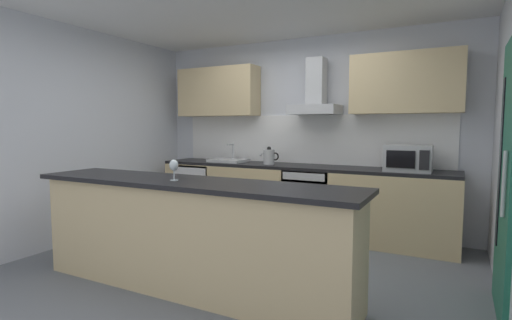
# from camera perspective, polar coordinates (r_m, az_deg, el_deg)

# --- Properties ---
(ground) EXTENTS (5.43, 4.54, 0.02)m
(ground) POSITION_cam_1_polar(r_m,az_deg,el_deg) (4.04, -2.15, -15.61)
(ground) COLOR slate
(wall_back) EXTENTS (5.43, 0.12, 2.60)m
(wall_back) POSITION_cam_1_polar(r_m,az_deg,el_deg) (5.45, 7.41, 3.78)
(wall_back) COLOR silver
(wall_back) RESTS_ON ground
(wall_left) EXTENTS (0.12, 4.54, 2.60)m
(wall_left) POSITION_cam_1_polar(r_m,az_deg,el_deg) (5.30, -24.14, 3.35)
(wall_left) COLOR silver
(wall_left) RESTS_ON ground
(backsplash_tile) EXTENTS (3.77, 0.02, 0.66)m
(backsplash_tile) POSITION_cam_1_polar(r_m,az_deg,el_deg) (5.38, 7.13, 3.02)
(backsplash_tile) COLOR white
(counter_back) EXTENTS (3.90, 0.60, 0.90)m
(counter_back) POSITION_cam_1_polar(r_m,az_deg,el_deg) (5.18, 5.84, -5.73)
(counter_back) COLOR #D1B784
(counter_back) RESTS_ON ground
(counter_island) EXTENTS (3.02, 0.64, 0.96)m
(counter_island) POSITION_cam_1_polar(r_m,az_deg,el_deg) (3.44, -9.77, -10.78)
(counter_island) COLOR #D1B784
(counter_island) RESTS_ON ground
(upper_cabinets) EXTENTS (3.85, 0.32, 0.70)m
(upper_cabinets) POSITION_cam_1_polar(r_m,az_deg,el_deg) (5.26, 6.60, 10.40)
(upper_cabinets) COLOR #D1B784
(side_door) EXTENTS (0.08, 0.85, 2.05)m
(side_door) POSITION_cam_1_polar(r_m,az_deg,el_deg) (3.39, 32.83, -2.36)
(side_door) COLOR #1E664C
(side_door) RESTS_ON ground
(oven) EXTENTS (0.60, 0.62, 0.80)m
(oven) POSITION_cam_1_polar(r_m,az_deg,el_deg) (5.08, 8.04, -5.85)
(oven) COLOR slate
(oven) RESTS_ON ground
(refrigerator) EXTENTS (0.58, 0.60, 0.85)m
(refrigerator) POSITION_cam_1_polar(r_m,az_deg,el_deg) (5.87, -8.00, -4.72)
(refrigerator) COLOR white
(refrigerator) RESTS_ON ground
(microwave) EXTENTS (0.50, 0.38, 0.30)m
(microwave) POSITION_cam_1_polar(r_m,az_deg,el_deg) (4.72, 21.41, 0.24)
(microwave) COLOR #B7BABC
(microwave) RESTS_ON counter_back
(sink) EXTENTS (0.50, 0.40, 0.26)m
(sink) POSITION_cam_1_polar(r_m,az_deg,el_deg) (5.56, -4.00, -0.00)
(sink) COLOR silver
(sink) RESTS_ON counter_back
(kettle) EXTENTS (0.29, 0.15, 0.24)m
(kettle) POSITION_cam_1_polar(r_m,az_deg,el_deg) (5.20, 1.92, 0.51)
(kettle) COLOR #B7BABC
(kettle) RESTS_ON counter_back
(range_hood) EXTENTS (0.62, 0.45, 0.72)m
(range_hood) POSITION_cam_1_polar(r_m,az_deg,el_deg) (5.13, 8.72, 9.14)
(range_hood) COLOR #B7BABC
(wine_glass) EXTENTS (0.08, 0.08, 0.18)m
(wine_glass) POSITION_cam_1_polar(r_m,az_deg,el_deg) (3.34, -11.94, -0.87)
(wine_glass) COLOR silver
(wine_glass) RESTS_ON counter_island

